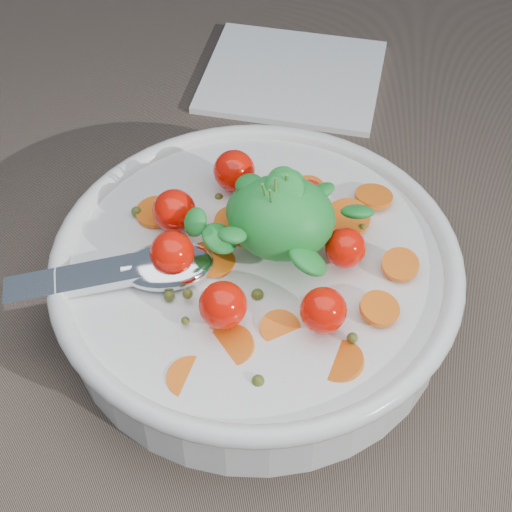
# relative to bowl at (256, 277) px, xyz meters

# --- Properties ---
(ground) EXTENTS (6.00, 6.00, 0.00)m
(ground) POSITION_rel_bowl_xyz_m (-0.02, 0.03, -0.04)
(ground) COLOR #6E5C4F
(ground) RESTS_ON ground
(bowl) EXTENTS (0.32, 0.30, 0.13)m
(bowl) POSITION_rel_bowl_xyz_m (0.00, 0.00, 0.00)
(bowl) COLOR silver
(bowl) RESTS_ON ground
(napkin) EXTENTS (0.19, 0.17, 0.01)m
(napkin) POSITION_rel_bowl_xyz_m (-0.00, 0.30, -0.03)
(napkin) COLOR white
(napkin) RESTS_ON ground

